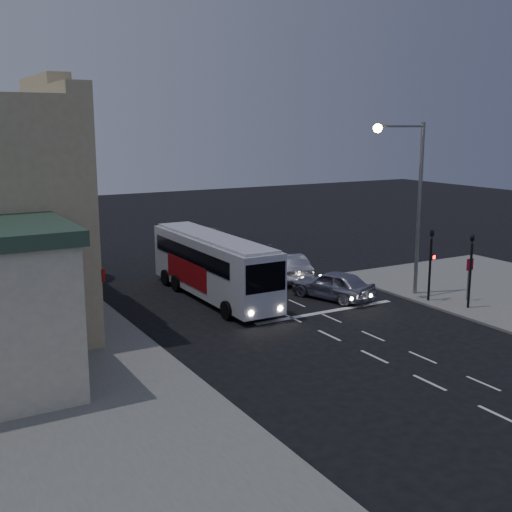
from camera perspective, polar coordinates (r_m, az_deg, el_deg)
ground at (r=29.01m, az=5.36°, el=-6.50°), size 120.00×120.00×0.00m
road_markings at (r=32.31m, az=3.86°, el=-4.58°), size 8.00×30.55×0.01m
tour_bus at (r=33.66m, az=-3.84°, el=-0.76°), size 2.58×10.92×3.34m
car_suv at (r=33.86m, az=6.84°, el=-2.54°), size 3.18×4.85×1.54m
car_sedan_a at (r=37.84m, az=2.82°, el=-0.96°), size 2.75×4.97×1.55m
car_sedan_b at (r=43.27m, az=-1.43°, el=0.49°), size 3.07×4.90×1.33m
car_sedan_c at (r=47.94m, az=-4.58°, el=1.65°), size 3.15×5.69×1.51m
traffic_signal_main at (r=33.77m, az=15.29°, el=-0.04°), size 0.25×0.35×4.10m
traffic_signal_side at (r=32.95m, az=18.57°, el=-0.52°), size 0.18×0.15×4.10m
regulatory_sign at (r=34.48m, az=18.40°, el=-1.39°), size 0.45×0.12×2.20m
streetlight at (r=34.12m, az=13.59°, el=5.79°), size 3.32×0.44×9.00m
street_tree at (r=38.58m, az=-18.01°, el=4.34°), size 4.00×4.00×6.20m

